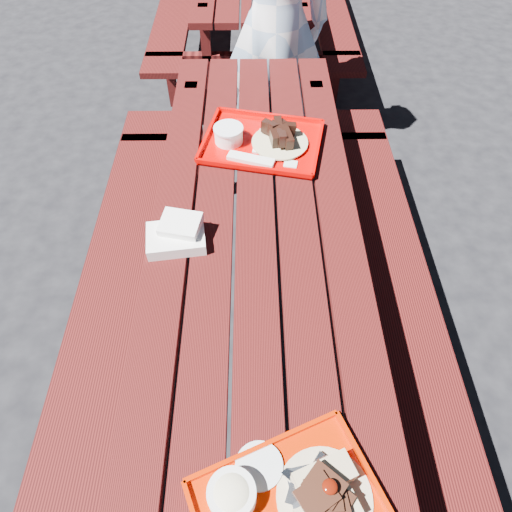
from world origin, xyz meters
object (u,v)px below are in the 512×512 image
far_tray (260,141)px  person (275,23)px  picnic_table_near (256,268)px  near_tray (288,503)px

far_tray → person: (0.09, 0.95, 0.05)m
picnic_table_near → person: (0.11, 1.44, 0.26)m
person → near_tray: bearing=87.6°
picnic_table_near → person: 1.47m
far_tray → near_tray: bearing=-88.1°
picnic_table_near → person: size_ratio=1.46×
person → far_tray: bearing=83.3°
far_tray → person: person is taller
near_tray → person: bearing=88.8°
picnic_table_near → far_tray: far_tray is taller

